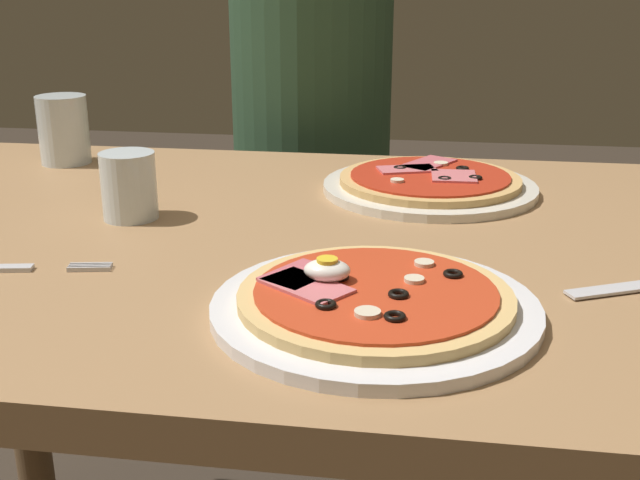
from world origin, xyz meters
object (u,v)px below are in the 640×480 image
(pizza_across_left, at_px, (430,184))
(dining_table, at_px, (253,310))
(fork, at_px, (24,268))
(water_glass_near, at_px, (129,190))
(diner_person, at_px, (312,200))
(pizza_foreground, at_px, (374,302))
(water_glass_far, at_px, (64,134))

(pizza_across_left, bearing_deg, dining_table, -136.00)
(pizza_across_left, relative_size, fork, 1.92)
(dining_table, bearing_deg, water_glass_near, 172.46)
(fork, bearing_deg, diner_person, 78.69)
(water_glass_near, distance_m, fork, 0.20)
(dining_table, relative_size, fork, 7.76)
(dining_table, bearing_deg, pizza_foreground, -53.13)
(water_glass_near, bearing_deg, dining_table, -7.54)
(pizza_across_left, height_order, water_glass_far, water_glass_far)
(water_glass_near, height_order, diner_person, diner_person)
(pizza_across_left, bearing_deg, pizza_foreground, -95.70)
(water_glass_far, bearing_deg, diner_person, 48.61)
(dining_table, distance_m, water_glass_near, 0.22)
(diner_person, bearing_deg, fork, 78.69)
(water_glass_near, bearing_deg, pizza_across_left, 26.20)
(water_glass_near, bearing_deg, diner_person, 79.16)
(pizza_foreground, relative_size, pizza_across_left, 1.00)
(water_glass_near, bearing_deg, fork, -102.91)
(water_glass_far, distance_m, diner_person, 0.56)
(pizza_foreground, height_order, water_glass_far, water_glass_far)
(water_glass_near, bearing_deg, pizza_foreground, -36.78)
(fork, distance_m, diner_person, 0.88)
(pizza_foreground, bearing_deg, water_glass_near, 143.22)
(water_glass_far, bearing_deg, pizza_across_left, -8.44)
(pizza_foreground, relative_size, water_glass_near, 3.57)
(dining_table, relative_size, pizza_foreground, 4.03)
(pizza_across_left, height_order, fork, pizza_across_left)
(water_glass_far, bearing_deg, fork, -69.55)
(pizza_foreground, distance_m, fork, 0.38)
(dining_table, relative_size, water_glass_near, 14.37)
(water_glass_far, relative_size, fork, 0.69)
(pizza_foreground, xyz_separation_m, water_glass_near, (-0.33, 0.25, 0.02))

